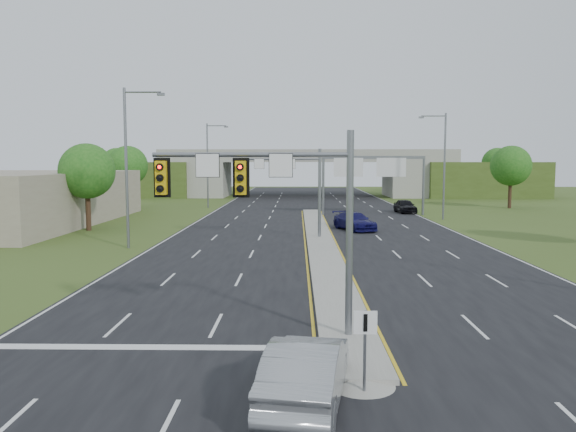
# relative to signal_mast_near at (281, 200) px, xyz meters

# --- Properties ---
(ground) EXTENTS (240.00, 240.00, 0.00)m
(ground) POSITION_rel_signal_mast_near_xyz_m (2.26, 0.07, -4.73)
(ground) COLOR #3B4F1C
(ground) RESTS_ON ground
(road) EXTENTS (24.00, 160.00, 0.02)m
(road) POSITION_rel_signal_mast_near_xyz_m (2.26, 35.07, -4.72)
(road) COLOR black
(road) RESTS_ON ground
(median) EXTENTS (2.00, 54.00, 0.16)m
(median) POSITION_rel_signal_mast_near_xyz_m (2.26, 23.07, -4.63)
(median) COLOR gray
(median) RESTS_ON road
(median_nose) EXTENTS (2.00, 2.00, 0.16)m
(median_nose) POSITION_rel_signal_mast_near_xyz_m (2.26, -3.93, -4.63)
(median_nose) COLOR gray
(median_nose) RESTS_ON road
(lane_markings) EXTENTS (23.72, 160.00, 0.01)m
(lane_markings) POSITION_rel_signal_mast_near_xyz_m (1.66, 28.99, -4.70)
(lane_markings) COLOR gold
(lane_markings) RESTS_ON road
(signal_mast_near) EXTENTS (6.62, 0.60, 7.00)m
(signal_mast_near) POSITION_rel_signal_mast_near_xyz_m (0.00, 0.00, 0.00)
(signal_mast_near) COLOR slate
(signal_mast_near) RESTS_ON ground
(signal_mast_far) EXTENTS (6.62, 0.60, 7.00)m
(signal_mast_far) POSITION_rel_signal_mast_near_xyz_m (0.00, 25.00, 0.00)
(signal_mast_far) COLOR slate
(signal_mast_far) RESTS_ON ground
(keep_right_sign) EXTENTS (0.60, 0.13, 2.20)m
(keep_right_sign) POSITION_rel_signal_mast_near_xyz_m (2.26, -4.45, -3.21)
(keep_right_sign) COLOR slate
(keep_right_sign) RESTS_ON ground
(sign_gantry) EXTENTS (11.58, 0.44, 6.67)m
(sign_gantry) POSITION_rel_signal_mast_near_xyz_m (8.95, 44.99, 0.51)
(sign_gantry) COLOR slate
(sign_gantry) RESTS_ON ground
(overpass) EXTENTS (80.00, 14.00, 8.10)m
(overpass) POSITION_rel_signal_mast_near_xyz_m (2.26, 80.07, -1.17)
(overpass) COLOR gray
(overpass) RESTS_ON ground
(lightpole_l_mid) EXTENTS (2.85, 0.25, 11.00)m
(lightpole_l_mid) POSITION_rel_signal_mast_near_xyz_m (-11.03, 20.07, 1.38)
(lightpole_l_mid) COLOR slate
(lightpole_l_mid) RESTS_ON ground
(lightpole_l_far) EXTENTS (2.85, 0.25, 11.00)m
(lightpole_l_far) POSITION_rel_signal_mast_near_xyz_m (-11.03, 55.07, 1.38)
(lightpole_l_far) COLOR slate
(lightpole_l_far) RESTS_ON ground
(lightpole_r_far) EXTENTS (2.85, 0.25, 11.00)m
(lightpole_r_far) POSITION_rel_signal_mast_near_xyz_m (15.56, 40.07, 1.38)
(lightpole_r_far) COLOR slate
(lightpole_r_far) RESTS_ON ground
(tree_l_near) EXTENTS (4.80, 4.80, 7.60)m
(tree_l_near) POSITION_rel_signal_mast_near_xyz_m (-17.74, 30.07, 0.45)
(tree_l_near) COLOR #382316
(tree_l_near) RESTS_ON ground
(tree_l_mid) EXTENTS (5.20, 5.20, 8.12)m
(tree_l_mid) POSITION_rel_signal_mast_near_xyz_m (-21.74, 55.07, 0.78)
(tree_l_mid) COLOR #382316
(tree_l_mid) RESTS_ON ground
(tree_r_mid) EXTENTS (5.20, 5.20, 8.12)m
(tree_r_mid) POSITION_rel_signal_mast_near_xyz_m (28.26, 55.07, 0.78)
(tree_r_mid) COLOR #382316
(tree_r_mid) RESTS_ON ground
(tree_back_a) EXTENTS (6.00, 6.00, 8.85)m
(tree_back_a) POSITION_rel_signal_mast_near_xyz_m (-35.74, 94.07, 1.11)
(tree_back_a) COLOR #382316
(tree_back_a) RESTS_ON ground
(tree_back_b) EXTENTS (5.60, 5.60, 8.32)m
(tree_back_b) POSITION_rel_signal_mast_near_xyz_m (-21.74, 94.07, 0.78)
(tree_back_b) COLOR #382316
(tree_back_b) RESTS_ON ground
(tree_back_c) EXTENTS (5.60, 5.60, 8.32)m
(tree_back_c) POSITION_rel_signal_mast_near_xyz_m (26.26, 94.07, 0.78)
(tree_back_c) COLOR #382316
(tree_back_c) RESTS_ON ground
(tree_back_d) EXTENTS (6.00, 6.00, 8.85)m
(tree_back_d) POSITION_rel_signal_mast_near_xyz_m (40.26, 94.07, 1.11)
(tree_back_d) COLOR #382316
(tree_back_d) RESTS_ON ground
(commercial_building) EXTENTS (18.00, 30.00, 5.00)m
(commercial_building) POSITION_rel_signal_mast_near_xyz_m (-27.74, 35.07, -2.23)
(commercial_building) COLOR gray
(commercial_building) RESTS_ON ground
(car_silver) EXTENTS (2.49, 5.17, 1.63)m
(car_silver) POSITION_rel_signal_mast_near_xyz_m (0.76, -5.00, -3.89)
(car_silver) COLOR #96999C
(car_silver) RESTS_ON road
(car_far_b) EXTENTS (4.02, 5.78, 1.56)m
(car_far_b) POSITION_rel_signal_mast_near_xyz_m (5.57, 30.68, -3.93)
(car_far_b) COLOR #0D0B45
(car_far_b) RESTS_ON road
(car_far_c) EXTENTS (2.34, 4.85, 1.60)m
(car_far_c) POSITION_rel_signal_mast_near_xyz_m (13.26, 47.73, -3.91)
(car_far_c) COLOR black
(car_far_c) RESTS_ON road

